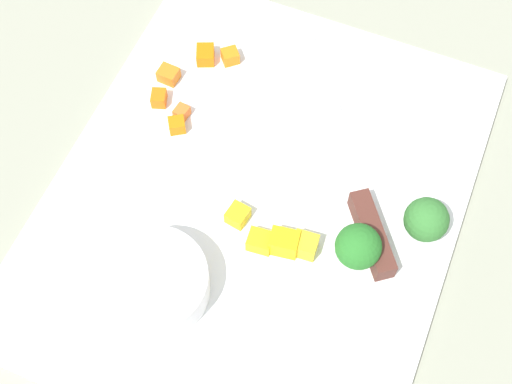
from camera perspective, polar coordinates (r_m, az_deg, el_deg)
name	(u,v)px	position (r m, az deg, el deg)	size (l,w,h in m)	color
ground_plane	(256,203)	(0.65, 0.00, -0.90)	(4.00, 4.00, 0.00)	gray
cutting_board	(256,200)	(0.64, 0.00, -0.66)	(0.43, 0.35, 0.01)	white
prep_bowl	(155,283)	(0.59, -8.01, -7.15)	(0.09, 0.09, 0.03)	white
chef_knife	(355,183)	(0.64, 7.81, 0.70)	(0.24, 0.19, 0.02)	silver
carrot_dice_0	(159,98)	(0.69, -7.67, 7.35)	(0.02, 0.01, 0.01)	orange
carrot_dice_1	(168,75)	(0.70, -6.92, 9.18)	(0.02, 0.02, 0.01)	orange
carrot_dice_2	(177,125)	(0.67, -6.26, 5.27)	(0.01, 0.01, 0.01)	orange
carrot_dice_3	(182,112)	(0.68, -5.88, 6.27)	(0.01, 0.01, 0.01)	orange
carrot_dice_4	(230,56)	(0.71, -2.05, 10.66)	(0.01, 0.02, 0.01)	orange
carrot_dice_5	(205,55)	(0.71, -4.02, 10.74)	(0.02, 0.02, 0.01)	orange
pepper_dice_0	(260,241)	(0.61, 0.32, -3.90)	(0.02, 0.02, 0.01)	yellow
pepper_dice_1	(238,215)	(0.62, -1.45, -1.84)	(0.02, 0.02, 0.01)	yellow
pepper_dice_2	(284,243)	(0.61, 2.22, -4.02)	(0.02, 0.02, 0.02)	yellow
pepper_dice_3	(305,245)	(0.61, 3.89, -4.22)	(0.02, 0.02, 0.02)	yellow
broccoli_floret_0	(426,220)	(0.62, 13.29, -2.17)	(0.04, 0.04, 0.04)	#80AC62
broccoli_floret_1	(358,247)	(0.59, 8.06, -4.32)	(0.04, 0.04, 0.05)	#87BA5D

